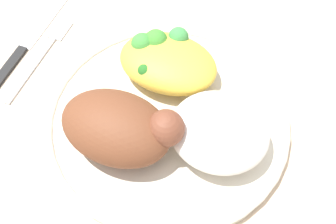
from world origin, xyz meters
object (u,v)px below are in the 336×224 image
object	(u,v)px
plate	(168,120)
fork	(42,53)
knife	(23,48)
mac_cheese_with_broccoli	(166,60)
roasted_chicken	(120,128)
rice_pile	(219,131)

from	to	relation	value
plate	fork	bearing A→B (deg)	170.02
plate	knife	bearing A→B (deg)	171.67
knife	fork	bearing A→B (deg)	3.41
fork	knife	size ratio (longest dim) A/B	0.75
mac_cheese_with_broccoli	fork	xyz separation A→B (m)	(-0.16, -0.03, -0.03)
plate	mac_cheese_with_broccoli	world-z (taller)	mac_cheese_with_broccoli
roasted_chicken	mac_cheese_with_broccoli	size ratio (longest dim) A/B	1.10
plate	knife	size ratio (longest dim) A/B	1.41
plate	mac_cheese_with_broccoli	distance (m)	0.07
fork	mac_cheese_with_broccoli	bearing A→B (deg)	9.08
rice_pile	fork	bearing A→B (deg)	170.43
fork	plate	bearing A→B (deg)	-9.98
plate	rice_pile	size ratio (longest dim) A/B	2.61
roasted_chicken	plate	bearing A→B (deg)	56.71
plate	rice_pile	world-z (taller)	rice_pile
plate	fork	distance (m)	0.19
rice_pile	mac_cheese_with_broccoli	distance (m)	0.11
roasted_chicken	knife	bearing A→B (deg)	156.26
rice_pile	fork	xyz separation A→B (m)	(-0.25, 0.04, -0.03)
roasted_chicken	fork	size ratio (longest dim) A/B	0.88
roasted_chicken	fork	world-z (taller)	roasted_chicken
rice_pile	mac_cheese_with_broccoli	size ratio (longest dim) A/B	0.90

